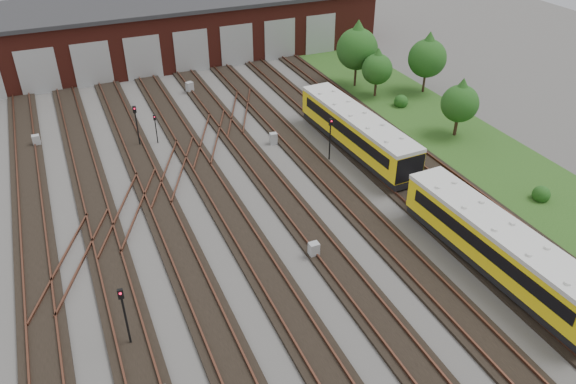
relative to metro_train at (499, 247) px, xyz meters
name	(u,v)px	position (x,y,z in m)	size (l,w,h in m)	color
ground	(302,270)	(-10.00, 4.50, -1.78)	(120.00, 120.00, 0.00)	#4C4947
track_network	(295,264)	(-10.17, 5.09, -1.68)	(30.40, 70.00, 0.33)	black
maintenance_shed	(149,30)	(-10.01, 44.47, 1.42)	(51.00, 12.50, 6.35)	#581D16
grass_verge	(459,138)	(9.00, 14.50, -1.76)	(8.00, 55.00, 0.05)	#1F4617
metro_train	(499,247)	(0.00, 0.00, 0.00)	(3.05, 45.82, 2.84)	black
signal_mast_0	(124,311)	(-20.06, 2.80, 0.51)	(0.28, 0.26, 3.61)	black
signal_mast_1	(136,121)	(-15.53, 23.68, 0.44)	(0.28, 0.26, 3.48)	black
signal_mast_2	(156,125)	(-14.09, 23.69, -0.19)	(0.23, 0.21, 2.47)	black
signal_mast_3	(330,134)	(-2.54, 15.62, 0.41)	(0.28, 0.26, 3.44)	black
relay_cabinet_1	(36,141)	(-23.12, 27.03, -1.30)	(0.58, 0.48, 0.96)	#9C9EA1
relay_cabinet_2	(314,250)	(-8.83, 5.38, -1.29)	(0.59, 0.49, 0.98)	#9C9EA1
relay_cabinet_3	(190,87)	(-8.84, 33.03, -1.25)	(0.64, 0.53, 1.06)	#9C9EA1
relay_cabinet_4	(273,139)	(-5.50, 19.76, -1.31)	(0.57, 0.47, 0.95)	#9C9EA1
tree_0	(357,44)	(6.74, 28.09, 2.48)	(4.00, 4.00, 6.64)	#342117
tree_1	(377,65)	(7.22, 25.02, 1.27)	(2.87, 2.87, 4.76)	#342117
tree_2	(428,54)	(12.04, 23.99, 2.06)	(3.61, 3.61, 5.98)	#342117
tree_3	(461,99)	(8.96, 15.10, 1.46)	(3.05, 3.05, 5.05)	#342117
bush_0	(542,192)	(8.15, 4.70, -1.18)	(1.22, 1.22, 1.22)	#164413
bush_1	(401,100)	(8.16, 21.98, -1.14)	(1.29, 1.29, 1.29)	#164413
bush_2	(371,57)	(11.66, 33.31, -1.09)	(1.38, 1.38, 1.38)	#164413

